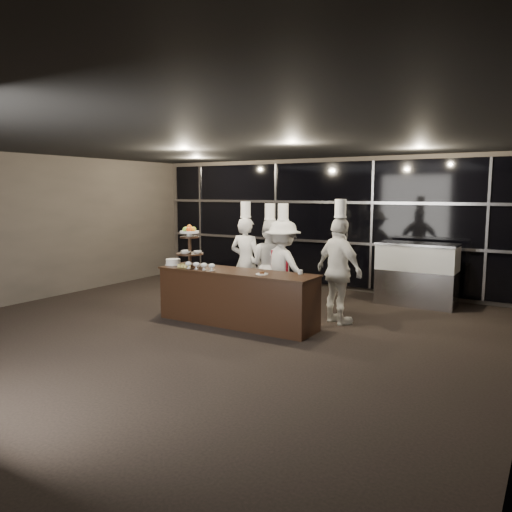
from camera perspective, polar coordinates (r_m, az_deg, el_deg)
The scene contains 14 objects.
room at distance 7.40m, azimuth -8.30°, elevation 1.55°, with size 10.00×10.00×10.00m.
window_wall at distance 11.62m, azimuth 7.51°, elevation 3.68°, with size 8.60×0.10×2.80m.
buffet_counter at distance 8.47m, azimuth -2.22°, elevation -4.72°, with size 2.84×0.74×0.92m.
display_stand at distance 8.93m, azimuth -7.60°, elevation 1.51°, with size 0.48×0.48×0.74m.
compotes at distance 8.55m, azimuth -6.43°, elevation -1.00°, with size 0.61×0.11×0.12m.
layer_cake at distance 9.16m, azimuth -9.45°, elevation -0.68°, with size 0.30×0.30×0.11m.
pastry_squares at distance 8.85m, azimuth -8.23°, elevation -1.11°, with size 0.19×0.13×0.05m.
small_plate at distance 8.01m, azimuth 0.68°, elevation -2.01°, with size 0.20×0.20×0.05m.
chef_cup at distance 8.07m, azimuth 5.10°, elevation -1.83°, with size 0.08×0.08×0.07m, color white.
display_case at distance 10.35m, azimuth 17.89°, elevation -1.62°, with size 1.53×0.67×1.24m.
chef_a at distance 9.67m, azimuth -1.17°, elevation -0.58°, with size 0.67×0.47×2.05m.
chef_b at distance 9.39m, azimuth 1.58°, elevation -0.99°, with size 0.87×0.69×2.02m.
chef_c at distance 9.12m, azimuth 3.08°, elevation -1.25°, with size 1.24×0.88×2.03m.
chef_d at distance 8.55m, azimuth 9.48°, elevation -1.59°, with size 1.15×0.89×2.12m.
Camera 1 is at (4.72, -5.65, 2.25)m, focal length 35.00 mm.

